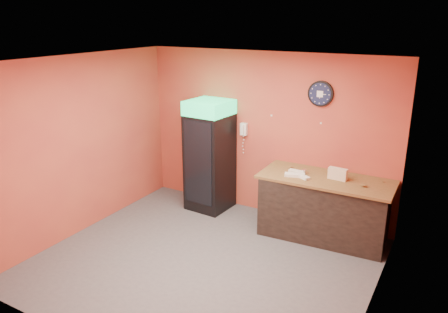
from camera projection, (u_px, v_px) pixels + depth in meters
The scene contains 15 objects.
floor at pixel (204, 262), 6.21m from camera, with size 4.50×4.50×0.00m, color #47474C.
back_wall at pixel (265, 135), 7.43m from camera, with size 4.50×0.02×2.80m, color #BD5135.
left_wall at pixel (82, 145), 6.84m from camera, with size 0.02×4.00×2.80m, color #BD5135.
right_wall at pixel (379, 203), 4.72m from camera, with size 0.02×4.00×2.80m, color #BD5135.
ceiling at pixel (201, 62), 5.35m from camera, with size 4.50×4.00×0.02m, color white.
beverage_cooler at pixel (209, 157), 7.67m from camera, with size 0.73×0.74×1.97m.
prep_counter at pixel (324, 208), 6.80m from camera, with size 1.89×0.84×0.95m, color black.
wall_clock at pixel (321, 94), 6.73m from camera, with size 0.40×0.06×0.40m.
wall_phone at pixel (244, 129), 7.56m from camera, with size 0.12×0.10×0.22m.
butcher_paper at pixel (326, 179), 6.64m from camera, with size 2.01×0.91×0.04m, color brown.
sub_roll_stack at pixel (338, 174), 6.54m from camera, with size 0.29×0.12×0.18m.
wrapped_sandwich_left at pixel (295, 175), 6.69m from camera, with size 0.30×0.12×0.04m, color silver.
wrapped_sandwich_mid at pixel (302, 176), 6.64m from camera, with size 0.25×0.10×0.04m, color silver.
wrapped_sandwich_right at pixel (297, 172), 6.84m from camera, with size 0.26×0.10×0.04m, color silver.
kitchen_tool at pixel (304, 172), 6.79m from camera, with size 0.07×0.07×0.07m, color silver.
Camera 1 is at (2.94, -4.60, 3.34)m, focal length 35.00 mm.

